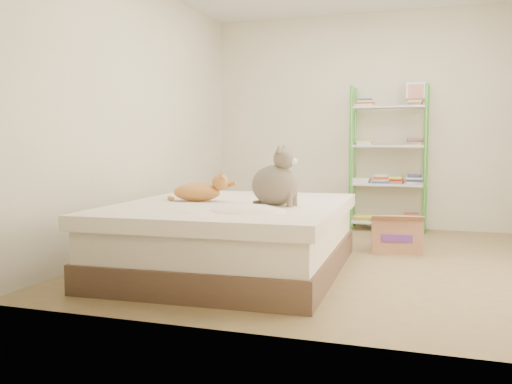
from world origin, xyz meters
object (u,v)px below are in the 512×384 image
at_px(shelf_unit, 389,165).
at_px(cardboard_box, 396,234).
at_px(bed, 233,237).
at_px(grey_cat, 275,176).
at_px(white_bin, 275,211).
at_px(orange_cat, 197,190).

bearing_deg(shelf_unit, cardboard_box, -81.07).
bearing_deg(bed, cardboard_box, 43.76).
relative_size(grey_cat, white_bin, 1.30).
bearing_deg(shelf_unit, orange_cat, -117.60).
bearing_deg(white_bin, shelf_unit, 1.80).
bearing_deg(cardboard_box, orange_cat, -148.86).
bearing_deg(white_bin, cardboard_box, -38.42).
bearing_deg(white_bin, bed, -81.01).
xyz_separation_m(orange_cat, shelf_unit, (1.32, 2.53, 0.13)).
distance_m(grey_cat, white_bin, 2.78).
xyz_separation_m(bed, grey_cat, (0.38, -0.08, 0.50)).
relative_size(bed, cardboard_box, 4.41).
distance_m(bed, cardboard_box, 1.74).
bearing_deg(bed, white_bin, 96.36).
bearing_deg(orange_cat, grey_cat, -19.61).
relative_size(grey_cat, shelf_unit, 0.26).
distance_m(orange_cat, cardboard_box, 2.01).
bearing_deg(orange_cat, white_bin, 81.14).
distance_m(bed, shelf_unit, 2.79).
bearing_deg(cardboard_box, white_bin, 134.12).
bearing_deg(bed, grey_cat, -14.36).
bearing_deg(orange_cat, bed, -16.65).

